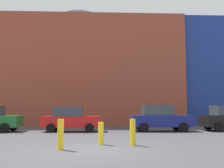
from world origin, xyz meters
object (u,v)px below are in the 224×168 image
at_px(bollard_yellow_1, 101,133).
at_px(bollard_yellow_2, 61,134).
at_px(parked_car_2, 71,119).
at_px(parked_car_3, 160,118).
at_px(bollard_yellow_0, 133,132).

height_order(bollard_yellow_1, bollard_yellow_2, bollard_yellow_2).
distance_m(parked_car_2, bollard_yellow_2, 8.65).
bearing_deg(bollard_yellow_1, parked_car_3, 59.69).
bearing_deg(bollard_yellow_2, bollard_yellow_1, 43.39).
distance_m(parked_car_3, bollard_yellow_1, 8.31).
distance_m(parked_car_2, parked_car_3, 6.26).
height_order(parked_car_3, bollard_yellow_1, parked_car_3).
distance_m(parked_car_3, bollard_yellow_2, 10.37).
height_order(parked_car_2, bollard_yellow_0, parked_car_2).
xyz_separation_m(parked_car_3, bollard_yellow_1, (-4.19, -7.16, -0.41)).
height_order(parked_car_2, bollard_yellow_2, parked_car_2).
relative_size(parked_car_2, parked_car_3, 0.95).
bearing_deg(bollard_yellow_1, bollard_yellow_0, -14.43).
bearing_deg(bollard_yellow_2, parked_car_3, 56.38).
distance_m(parked_car_2, bollard_yellow_1, 7.46).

